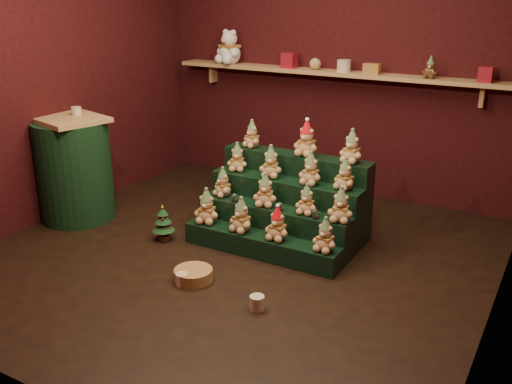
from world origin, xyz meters
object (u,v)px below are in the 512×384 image
Objects in this scene: mini_christmas_tree at (163,223)px; mug_left at (182,279)px; side_table at (74,169)px; wicker_basket at (193,275)px; snow_globe_c at (315,214)px; mug_right at (257,303)px; white_bear at (230,42)px; snow_globe_a at (235,198)px; riser_tier_front at (260,245)px; brown_bear at (430,68)px; snow_globe_b at (280,207)px.

mug_left is (0.64, -0.59, -0.12)m from mini_christmas_tree.
side_table is 1.85m from wicker_basket.
snow_globe_c is 0.99m from mug_right.
wicker_basket is at bearing -45.25° from white_bear.
snow_globe_c is 0.81× the size of mug_right.
snow_globe_a is at bearing 30.32° from mini_christmas_tree.
snow_globe_a is 0.26× the size of wicker_basket.
riser_tier_front reaches higher than wicker_basket.
mini_christmas_tree is 1.73× the size of brown_bear.
side_table is 2.96× the size of mini_christmas_tree.
white_bear reaches higher than mini_christmas_tree.
snow_globe_a is 0.98× the size of snow_globe_b.
white_bear is (-1.02, 1.56, 1.16)m from snow_globe_a.
snow_globe_c is at bearing 53.45° from mug_left.
mug_left is (-0.25, -0.75, -0.04)m from riser_tier_front.
snow_globe_c is 1.38m from mini_christmas_tree.
snow_globe_b is 0.17× the size of white_bear.
snow_globe_c is 1.91m from brown_bear.
mini_christmas_tree is at bearing 14.38° from side_table.
side_table is 9.65× the size of mug_right.
brown_bear is at bearing 64.13° from snow_globe_b.
side_table is at bearing -171.20° from snow_globe_b.
riser_tier_front is at bearing -159.09° from snow_globe_c.
brown_bear is (1.20, 1.56, 1.02)m from snow_globe_a.
white_bear is (-1.78, 2.49, 1.50)m from mug_right.
brown_bear is at bearing 52.41° from snow_globe_a.
white_bear reaches higher than brown_bear.
riser_tier_front is 4.73× the size of wicker_basket.
brown_bear reaches higher than side_table.
wicker_basket is 2.94m from brown_bear.
mug_left is at bearing -46.75° from white_bear.
brown_bear is at bearing 74.55° from snow_globe_c.
snow_globe_b is at bearing 68.39° from wicker_basket.
snow_globe_c is at bearing -105.12° from brown_bear.
mini_christmas_tree is 2.86m from brown_bear.
riser_tier_front is 13.48× the size of mug_right.
snow_globe_c is at bearing 22.19° from side_table.
snow_globe_c is at bearing 0.00° from snow_globe_b.
snow_globe_c is 1.09m from wicker_basket.
snow_globe_b is 0.74× the size of mug_right.
side_table reaches higher than riser_tier_front.
riser_tier_front is at bearing -24.46° from snow_globe_a.
brown_bear is (1.08, 2.37, 1.37)m from wicker_basket.
white_bear reaches higher than snow_globe_a.
snow_globe_c is 1.19m from mug_left.
brown_bear is at bearing 48.43° from side_table.
side_table reaches higher than snow_globe_c.
mug_right is (0.66, -0.02, 0.00)m from mug_left.
mini_christmas_tree is 0.88m from mug_left.
brown_bear is at bearing 18.88° from white_bear.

